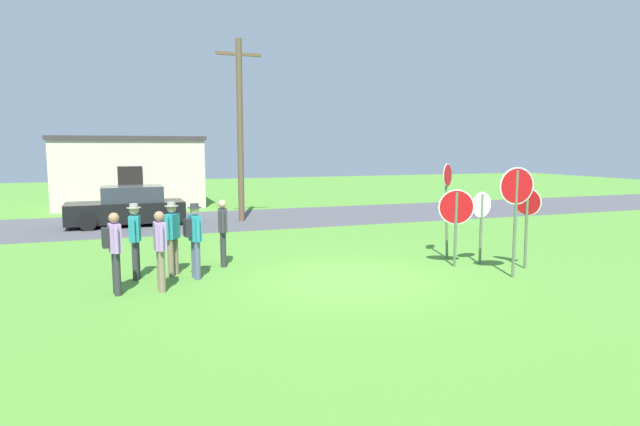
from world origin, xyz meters
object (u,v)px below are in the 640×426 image
object	(u,v)px
stop_sign_nearest	(516,201)
person_near_signs	(135,237)
person_in_teal	(223,229)
parked_car_on_street	(127,208)
person_on_left	(160,246)
stop_sign_leaning_left	(527,215)
stop_sign_low_front	(447,196)
stop_sign_rear_left	(481,216)
person_in_dark_shirt	(194,235)
stop_sign_center_cluster	(456,214)
person_with_sunhat	(172,234)
person_in_blue	(114,247)
utility_pole	(240,127)

from	to	relation	value
stop_sign_nearest	person_near_signs	size ratio (longest dim) A/B	1.47
person_in_teal	parked_car_on_street	bearing A→B (deg)	104.90
person_near_signs	person_on_left	xyz separation A→B (m)	(0.47, -1.27, -0.03)
stop_sign_leaning_left	stop_sign_low_front	bearing A→B (deg)	122.33
stop_sign_rear_left	person_in_dark_shirt	bearing A→B (deg)	172.89
parked_car_on_street	person_near_signs	world-z (taller)	person_near_signs
stop_sign_low_front	stop_sign_center_cluster	size ratio (longest dim) A/B	1.31
stop_sign_low_front	stop_sign_nearest	distance (m)	2.43
stop_sign_rear_left	person_with_sunhat	xyz separation A→B (m)	(-7.57, 1.39, -0.27)
stop_sign_nearest	stop_sign_center_cluster	xyz separation A→B (m)	(-0.64, 1.39, -0.44)
parked_car_on_street	person_in_blue	distance (m)	10.26
parked_car_on_street	stop_sign_leaning_left	size ratio (longest dim) A/B	2.16
person_near_signs	person_on_left	bearing A→B (deg)	-69.66
utility_pole	stop_sign_nearest	xyz separation A→B (m)	(3.97, -11.55, -2.02)
person_near_signs	person_in_dark_shirt	bearing A→B (deg)	-18.26
stop_sign_nearest	person_in_blue	distance (m)	8.81
stop_sign_leaning_left	person_near_signs	world-z (taller)	stop_sign_leaning_left
stop_sign_low_front	person_in_blue	bearing A→B (deg)	-174.34
parked_car_on_street	person_on_left	bearing A→B (deg)	-86.68
stop_sign_center_cluster	person_on_left	distance (m)	7.11
utility_pole	stop_sign_center_cluster	bearing A→B (deg)	-71.87
stop_sign_low_front	person_in_blue	world-z (taller)	stop_sign_low_front
stop_sign_low_front	person_with_sunhat	size ratio (longest dim) A/B	1.48
person_with_sunhat	stop_sign_leaning_left	bearing A→B (deg)	-15.23
person_near_signs	person_in_dark_shirt	distance (m)	1.33
parked_car_on_street	person_near_signs	size ratio (longest dim) A/B	2.50
utility_pole	person_on_left	size ratio (longest dim) A/B	4.28
stop_sign_low_front	parked_car_on_street	bearing A→B (deg)	130.63
person_near_signs	person_in_teal	xyz separation A→B (m)	(2.10, 0.67, -0.03)
person_in_blue	person_in_teal	distance (m)	3.15
stop_sign_nearest	stop_sign_leaning_left	xyz separation A→B (m)	(0.88, 0.63, -0.41)
utility_pole	stop_sign_rear_left	size ratio (longest dim) A/B	3.87
utility_pole	person_on_left	bearing A→B (deg)	-110.63
utility_pole	person_in_teal	world-z (taller)	utility_pole
parked_car_on_street	stop_sign_rear_left	world-z (taller)	stop_sign_rear_left
person_in_blue	person_on_left	distance (m)	0.90
parked_car_on_street	person_in_blue	xyz separation A→B (m)	(-0.30, -10.26, 0.29)
stop_sign_rear_left	person_near_signs	distance (m)	8.50
person_in_blue	stop_sign_rear_left	bearing A→B (deg)	-0.62
person_near_signs	stop_sign_rear_left	bearing A→B (deg)	-8.85
stop_sign_rear_left	person_in_teal	size ratio (longest dim) A/B	1.10
person_near_signs	person_with_sunhat	xyz separation A→B (m)	(0.82, 0.09, 0.00)
stop_sign_low_front	person_in_dark_shirt	bearing A→B (deg)	-179.68
parked_car_on_street	stop_sign_leaning_left	xyz separation A→B (m)	(9.21, -11.21, 0.67)
stop_sign_rear_left	person_in_dark_shirt	distance (m)	7.18
parked_car_on_street	stop_sign_low_front	world-z (taller)	stop_sign_low_front
stop_sign_nearest	person_in_dark_shirt	xyz separation A→B (m)	(-6.94, 2.38, -0.76)
utility_pole	person_on_left	world-z (taller)	utility_pole
person_with_sunhat	stop_sign_nearest	bearing A→B (deg)	-21.30
utility_pole	person_in_dark_shirt	xyz separation A→B (m)	(-2.97, -9.17, -2.78)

